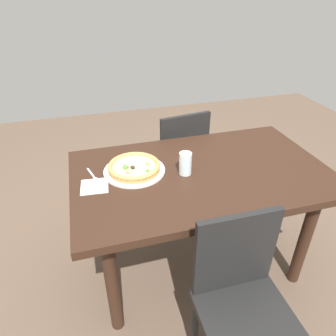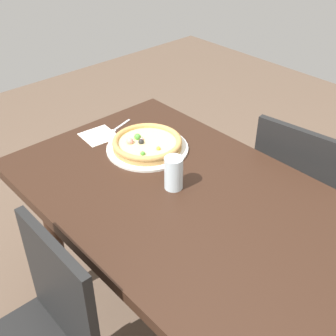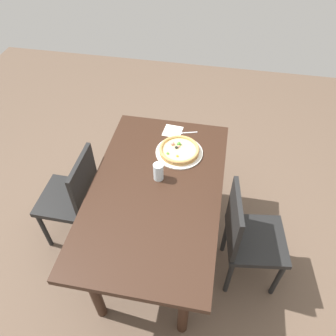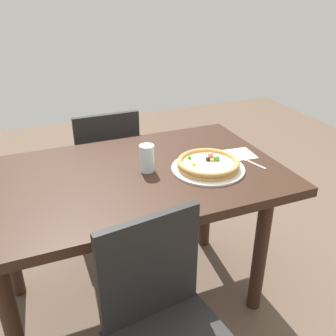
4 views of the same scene
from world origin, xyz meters
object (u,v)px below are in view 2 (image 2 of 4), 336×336
object	(u,v)px
plate	(147,148)
drinking_glass	(173,173)
chair_near	(299,194)
napkin	(99,136)
dining_table	(191,221)
pizza	(147,143)
fork	(117,128)

from	to	relation	value
plate	drinking_glass	bearing A→B (deg)	159.39
chair_near	napkin	bearing A→B (deg)	-143.83
dining_table	pizza	distance (m)	0.40
plate	fork	world-z (taller)	plate
dining_table	plate	xyz separation A→B (m)	(0.36, -0.10, 0.11)
dining_table	drinking_glass	distance (m)	0.19
dining_table	drinking_glass	size ratio (longest dim) A/B	11.27
fork	drinking_glass	distance (m)	0.51
chair_near	plate	size ratio (longest dim) A/B	2.57
dining_table	napkin	xyz separation A→B (m)	(0.59, -0.01, 0.10)
dining_table	chair_near	xyz separation A→B (m)	(-0.07, -0.65, -0.18)
chair_near	fork	xyz separation A→B (m)	(0.66, 0.54, 0.28)
chair_near	drinking_glass	size ratio (longest dim) A/B	6.92
pizza	plate	bearing A→B (deg)	-125.24
napkin	pizza	bearing A→B (deg)	-158.96
fork	drinking_glass	bearing A→B (deg)	61.64
dining_table	drinking_glass	bearing A→B (deg)	1.38
drinking_glass	napkin	bearing A→B (deg)	-1.39
drinking_glass	napkin	xyz separation A→B (m)	(0.49, -0.01, -0.06)
dining_table	fork	distance (m)	0.61
fork	drinking_glass	xyz separation A→B (m)	(-0.49, 0.11, 0.06)
chair_near	plate	xyz separation A→B (m)	(0.43, 0.55, 0.28)
pizza	napkin	world-z (taller)	pizza
plate	chair_near	bearing A→B (deg)	-128.20
drinking_glass	napkin	size ratio (longest dim) A/B	0.91
plate	drinking_glass	xyz separation A→B (m)	(-0.27, 0.10, 0.06)
plate	drinking_glass	size ratio (longest dim) A/B	2.69
pizza	fork	world-z (taller)	pizza
plate	pizza	world-z (taller)	pizza
chair_near	pizza	world-z (taller)	chair_near
plate	fork	xyz separation A→B (m)	(0.23, -0.01, -0.00)
napkin	plate	bearing A→B (deg)	-158.86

